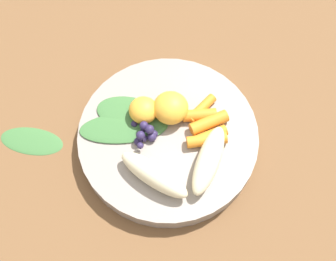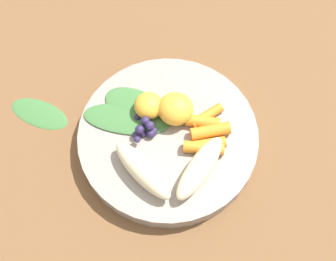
% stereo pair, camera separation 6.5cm
% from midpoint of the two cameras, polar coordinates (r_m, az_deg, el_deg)
% --- Properties ---
extents(ground_plane, '(2.40, 2.40, 0.00)m').
position_cam_midpoint_polar(ground_plane, '(0.69, -2.69, -1.76)').
color(ground_plane, brown).
extents(bowl, '(0.28, 0.28, 0.03)m').
position_cam_midpoint_polar(bowl, '(0.68, -2.75, -1.23)').
color(bowl, gray).
rests_on(bowl, ground_plane).
extents(banana_peeled_left, '(0.06, 0.12, 0.03)m').
position_cam_midpoint_polar(banana_peeled_left, '(0.63, 2.47, -4.28)').
color(banana_peeled_left, beige).
rests_on(banana_peeled_left, bowl).
extents(banana_peeled_right, '(0.12, 0.08, 0.03)m').
position_cam_midpoint_polar(banana_peeled_right, '(0.62, -4.89, -6.20)').
color(banana_peeled_right, beige).
rests_on(banana_peeled_right, bowl).
extents(orange_segment_near, '(0.05, 0.05, 0.03)m').
position_cam_midpoint_polar(orange_segment_near, '(0.66, -6.10, 2.44)').
color(orange_segment_near, '#F4A833').
rests_on(orange_segment_near, bowl).
extents(orange_segment_far, '(0.06, 0.06, 0.04)m').
position_cam_midpoint_polar(orange_segment_far, '(0.66, -2.41, 2.75)').
color(orange_segment_far, '#F4A833').
rests_on(orange_segment_far, bowl).
extents(carrot_front, '(0.06, 0.03, 0.02)m').
position_cam_midpoint_polar(carrot_front, '(0.65, 2.33, -1.58)').
color(carrot_front, orange).
rests_on(carrot_front, bowl).
extents(carrot_mid_left, '(0.05, 0.04, 0.02)m').
position_cam_midpoint_polar(carrot_mid_left, '(0.65, 2.97, -0.60)').
color(carrot_mid_left, orange).
rests_on(carrot_mid_left, bowl).
extents(carrot_mid_right, '(0.06, 0.05, 0.02)m').
position_cam_midpoint_polar(carrot_mid_right, '(0.66, 2.67, 0.77)').
color(carrot_mid_right, orange).
rests_on(carrot_mid_right, bowl).
extents(carrot_rear, '(0.05, 0.03, 0.02)m').
position_cam_midpoint_polar(carrot_rear, '(0.66, 1.43, 1.78)').
color(carrot_rear, orange).
rests_on(carrot_rear, bowl).
extents(carrot_small, '(0.04, 0.05, 0.02)m').
position_cam_midpoint_polar(carrot_small, '(0.67, 1.73, 2.67)').
color(carrot_small, orange).
rests_on(carrot_small, bowl).
extents(blueberry_pile, '(0.04, 0.06, 0.03)m').
position_cam_midpoint_polar(blueberry_pile, '(0.65, -5.90, -0.56)').
color(blueberry_pile, '#2D234C').
rests_on(blueberry_pile, bowl).
extents(coconut_shred_patch, '(0.04, 0.04, 0.00)m').
position_cam_midpoint_polar(coconut_shred_patch, '(0.67, -5.39, 0.87)').
color(coconut_shred_patch, white).
rests_on(coconut_shred_patch, bowl).
extents(kale_leaf_left, '(0.11, 0.07, 0.01)m').
position_cam_midpoint_polar(kale_leaf_left, '(0.68, -7.83, 2.00)').
color(kale_leaf_left, '#3D7038').
rests_on(kale_leaf_left, bowl).
extents(kale_leaf_right, '(0.15, 0.08, 0.01)m').
position_cam_midpoint_polar(kale_leaf_right, '(0.67, -8.74, -0.21)').
color(kale_leaf_right, '#3D7038').
rests_on(kale_leaf_right, bowl).
extents(kale_leaf_stray, '(0.11, 0.05, 0.01)m').
position_cam_midpoint_polar(kale_leaf_stray, '(0.73, -20.18, -1.53)').
color(kale_leaf_stray, '#3D7038').
rests_on(kale_leaf_stray, ground_plane).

